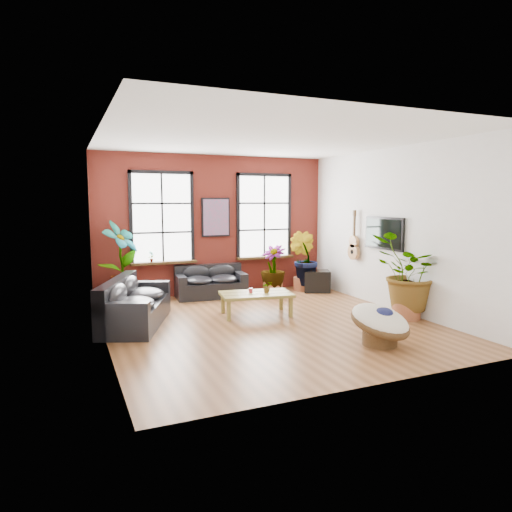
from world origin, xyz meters
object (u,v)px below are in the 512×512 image
at_px(papasan_chair, 380,323).
at_px(sofa_back, 210,283).
at_px(sofa_left, 133,304).
at_px(coffee_table, 256,295).

bearing_deg(papasan_chair, sofa_back, 82.99).
relative_size(sofa_back, papasan_chair, 1.36).
bearing_deg(sofa_left, coffee_table, -73.48).
height_order(sofa_left, coffee_table, sofa_left).
height_order(sofa_left, papasan_chair, sofa_left).
bearing_deg(coffee_table, sofa_left, -176.36).
height_order(sofa_back, papasan_chair, sofa_back).
distance_m(sofa_left, coffee_table, 2.47).
distance_m(sofa_left, papasan_chair, 4.56).
xyz_separation_m(sofa_left, coffee_table, (2.46, -0.23, 0.01)).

